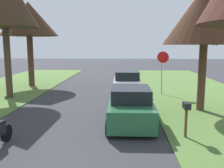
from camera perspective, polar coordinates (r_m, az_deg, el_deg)
stop_sign_far at (r=16.73m, az=11.68°, el=4.72°), size 0.81×0.75×2.90m
street_tree_right_mid_a at (r=13.12m, az=20.90°, el=14.85°), size 4.03×4.03×6.26m
street_tree_left_far at (r=21.16m, az=-18.83°, el=13.99°), size 4.55×4.55×6.68m
parked_sedan_green at (r=10.70m, az=4.33°, el=-5.13°), size 1.97×4.41×1.57m
parked_sedan_silver at (r=17.29m, az=3.52°, el=0.29°), size 1.97×4.41×1.57m
curbside_mailbox at (r=9.15m, az=16.94°, el=-5.77°), size 0.22×0.44×1.27m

